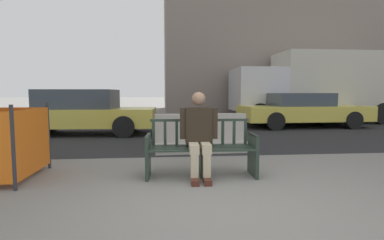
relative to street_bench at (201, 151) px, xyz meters
The scene contains 8 objects.
ground_plane 1.35m from the street_bench, 80.26° to the right, with size 200.00×200.00×0.00m, color gray.
street_asphalt 7.45m from the street_bench, 88.32° to the left, with size 120.00×12.00×0.01m, color #28282B.
street_bench is the anchor object (origin of this frame).
seated_person 0.30m from the street_bench, 125.21° to the right, with size 0.58×0.73×1.31m.
jersey_barrier_centre 1.99m from the street_bench, 83.28° to the left, with size 2.03×0.78×0.84m.
car_taxi_near 7.99m from the street_bench, 53.80° to the left, with size 4.82×2.13×1.30m.
car_sedan_mid 6.03m from the street_bench, 121.24° to the left, with size 4.47×2.03×1.41m.
delivery_truck 10.19m from the street_bench, 53.23° to the left, with size 6.82×2.37×3.05m.
Camera 1 is at (-0.79, -3.30, 1.29)m, focal length 28.00 mm.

